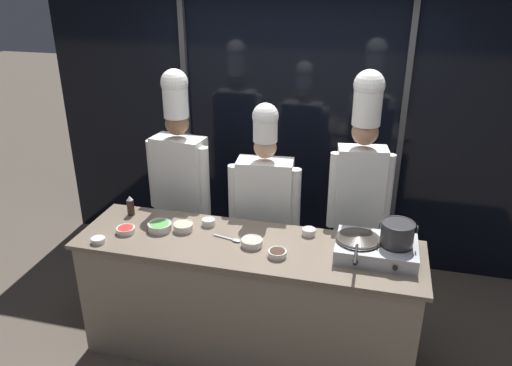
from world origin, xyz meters
The scene contains 19 objects.
ground_plane centered at (0.00, 0.00, 0.00)m, with size 24.00×24.00×0.00m, color brown.
window_wall_back centered at (0.00, 1.52, 1.35)m, with size 4.72×0.09×2.70m.
demo_counter centered at (0.00, 0.00, 0.47)m, with size 2.41×0.68×0.93m.
portable_stove centered at (0.87, 0.05, 0.99)m, with size 0.53×0.39×0.11m.
frying_pan centered at (0.74, 0.05, 1.07)m, with size 0.30×0.52×0.05m.
stock_pot centered at (0.99, 0.05, 1.12)m, with size 0.24×0.22×0.15m.
squeeze_bottle_soy centered at (-0.98, 0.20, 1.01)m, with size 0.05×0.05×0.16m.
prep_bowl_chicken centered at (-0.35, 0.19, 0.96)m, with size 0.10×0.10×0.05m.
prep_bowl_rice centered at (-1.00, -0.24, 0.96)m, with size 0.10×0.10×0.04m.
prep_bowl_scallions centered at (-0.66, 0.03, 0.97)m, with size 0.17×0.17×0.06m.
prep_bowl_soy_glaze centered at (0.24, -0.11, 0.96)m, with size 0.13×0.13×0.04m.
prep_bowl_shrimp centered at (0.04, -0.02, 0.96)m, with size 0.15×0.15×0.05m.
prep_bowl_bell_pepper centered at (-0.88, -0.07, 0.96)m, with size 0.14×0.14×0.04m.
prep_bowl_onion centered at (0.39, 0.22, 0.96)m, with size 0.10×0.10×0.05m.
prep_bowl_ginger centered at (-0.50, 0.07, 0.96)m, with size 0.14×0.14×0.06m.
serving_spoon_slotted centered at (-0.11, 0.01, 0.94)m, with size 0.22×0.08×0.02m.
chef_head centered at (-0.75, 0.66, 1.13)m, with size 0.56×0.27×1.98m.
chef_sous centered at (-0.02, 0.59, 1.01)m, with size 0.57×0.26×1.77m.
chef_line centered at (0.71, 0.65, 1.23)m, with size 0.47×0.24×2.04m.
Camera 1 is at (0.80, -2.88, 2.69)m, focal length 35.00 mm.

